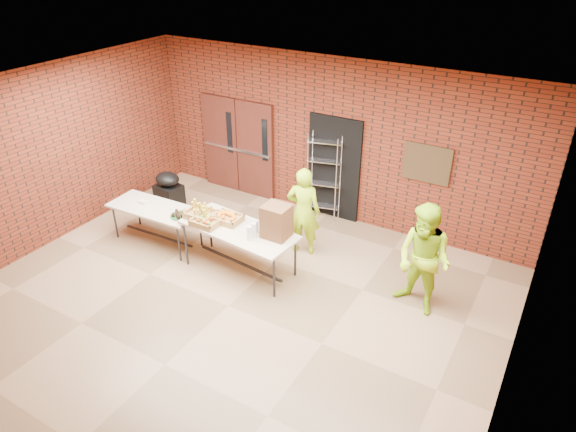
{
  "coord_description": "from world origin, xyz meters",
  "views": [
    {
      "loc": [
        4.02,
        -4.97,
        5.17
      ],
      "look_at": [
        0.26,
        1.4,
        1.02
      ],
      "focal_mm": 32.0,
      "sensor_mm": 36.0,
      "label": 1
    }
  ],
  "objects_px": {
    "table_left": "(155,210)",
    "wire_rack": "(324,177)",
    "volunteer_woman": "(303,211)",
    "volunteer_man": "(424,260)",
    "coffee_dispenser": "(276,221)",
    "covered_grill": "(169,194)",
    "table_right": "(239,232)"
  },
  "relations": [
    {
      "from": "covered_grill",
      "to": "table_right",
      "type": "bearing_deg",
      "value": -14.23
    },
    {
      "from": "volunteer_woman",
      "to": "volunteer_man",
      "type": "bearing_deg",
      "value": 152.36
    },
    {
      "from": "table_left",
      "to": "table_right",
      "type": "bearing_deg",
      "value": -1.46
    },
    {
      "from": "coffee_dispenser",
      "to": "volunteer_man",
      "type": "bearing_deg",
      "value": 10.97
    },
    {
      "from": "table_left",
      "to": "table_right",
      "type": "distance_m",
      "value": 1.87
    },
    {
      "from": "table_right",
      "to": "table_left",
      "type": "bearing_deg",
      "value": -173.85
    },
    {
      "from": "covered_grill",
      "to": "volunteer_woman",
      "type": "xyz_separation_m",
      "value": [
        3.03,
        0.15,
        0.36
      ]
    },
    {
      "from": "table_left",
      "to": "table_right",
      "type": "relative_size",
      "value": 0.86
    },
    {
      "from": "table_left",
      "to": "covered_grill",
      "type": "relative_size",
      "value": 1.93
    },
    {
      "from": "table_left",
      "to": "volunteer_woman",
      "type": "relative_size",
      "value": 1.09
    },
    {
      "from": "coffee_dispenser",
      "to": "volunteer_man",
      "type": "xyz_separation_m",
      "value": [
        2.28,
        0.44,
        -0.21
      ]
    },
    {
      "from": "volunteer_man",
      "to": "volunteer_woman",
      "type": "bearing_deg",
      "value": -174.04
    },
    {
      "from": "coffee_dispenser",
      "to": "volunteer_man",
      "type": "relative_size",
      "value": 0.31
    },
    {
      "from": "volunteer_woman",
      "to": "volunteer_man",
      "type": "height_order",
      "value": "volunteer_man"
    },
    {
      "from": "table_right",
      "to": "volunteer_man",
      "type": "xyz_separation_m",
      "value": [
        2.95,
        0.56,
        0.13
      ]
    },
    {
      "from": "wire_rack",
      "to": "covered_grill",
      "type": "distance_m",
      "value": 3.15
    },
    {
      "from": "volunteer_man",
      "to": "table_right",
      "type": "bearing_deg",
      "value": -150.92
    },
    {
      "from": "coffee_dispenser",
      "to": "volunteer_man",
      "type": "height_order",
      "value": "volunteer_man"
    },
    {
      "from": "table_left",
      "to": "coffee_dispenser",
      "type": "distance_m",
      "value": 2.57
    },
    {
      "from": "table_left",
      "to": "covered_grill",
      "type": "height_order",
      "value": "covered_grill"
    },
    {
      "from": "table_right",
      "to": "coffee_dispenser",
      "type": "xyz_separation_m",
      "value": [
        0.67,
        0.12,
        0.34
      ]
    },
    {
      "from": "volunteer_woman",
      "to": "volunteer_man",
      "type": "relative_size",
      "value": 0.92
    },
    {
      "from": "wire_rack",
      "to": "volunteer_man",
      "type": "bearing_deg",
      "value": -49.68
    },
    {
      "from": "table_right",
      "to": "coffee_dispenser",
      "type": "height_order",
      "value": "coffee_dispenser"
    },
    {
      "from": "coffee_dispenser",
      "to": "table_left",
      "type": "bearing_deg",
      "value": -176.9
    },
    {
      "from": "coffee_dispenser",
      "to": "volunteer_man",
      "type": "distance_m",
      "value": 2.33
    },
    {
      "from": "coffee_dispenser",
      "to": "volunteer_woman",
      "type": "relative_size",
      "value": 0.33
    },
    {
      "from": "table_left",
      "to": "wire_rack",
      "type": "bearing_deg",
      "value": 45.62
    },
    {
      "from": "wire_rack",
      "to": "table_left",
      "type": "distance_m",
      "value": 3.3
    },
    {
      "from": "volunteer_woman",
      "to": "volunteer_man",
      "type": "xyz_separation_m",
      "value": [
        2.31,
        -0.51,
        0.07
      ]
    },
    {
      "from": "table_left",
      "to": "volunteer_man",
      "type": "distance_m",
      "value": 4.85
    },
    {
      "from": "covered_grill",
      "to": "volunteer_woman",
      "type": "bearing_deg",
      "value": 9.55
    }
  ]
}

